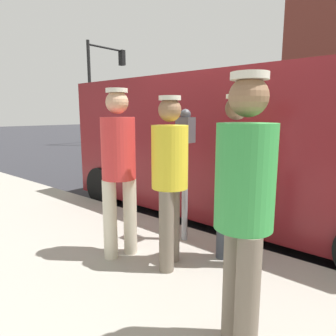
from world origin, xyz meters
The scene contains 8 objects.
ground_plane centered at (0.00, 0.00, 0.00)m, with size 80.00×80.00×0.00m, color #2D2D33.
parking_meter_near centered at (1.35, -0.03, 1.18)m, with size 0.14×0.18×1.52m.
pedestrian_in_white centered at (1.48, 0.66, 1.09)m, with size 0.34×0.36×1.64m.
pedestrian_in_yellow centered at (1.94, 0.23, 1.08)m, with size 0.34×0.34×1.63m.
pedestrian_in_green centered at (2.51, 1.26, 1.12)m, with size 0.34×0.34×1.69m.
pedestrian_in_red centered at (2.10, -0.30, 1.13)m, with size 0.35×0.34×1.71m.
parked_van centered at (-0.15, -0.27, 1.15)m, with size 2.20×5.23×2.15m.
traffic_light_corner centered at (-6.33, -11.26, 3.52)m, with size 2.48×0.42×5.20m.
Camera 1 is at (4.08, 2.03, 1.62)m, focal length 32.69 mm.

